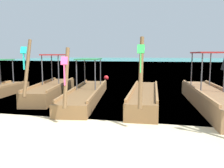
# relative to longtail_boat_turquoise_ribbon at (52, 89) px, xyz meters

# --- Properties ---
(ground) EXTENTS (120.00, 120.00, 0.00)m
(ground) POSITION_rel_longtail_boat_turquoise_ribbon_xyz_m (3.38, -5.42, -0.37)
(ground) COLOR beige
(sea_water) EXTENTS (120.00, 120.00, 0.00)m
(sea_water) POSITION_rel_longtail_boat_turquoise_ribbon_xyz_m (3.38, 56.56, -0.37)
(sea_water) COLOR teal
(sea_water) RESTS_ON ground
(longtail_boat_turquoise_ribbon) EXTENTS (2.14, 6.09, 2.64)m
(longtail_boat_turquoise_ribbon) POSITION_rel_longtail_boat_turquoise_ribbon_xyz_m (0.00, 0.00, 0.00)
(longtail_boat_turquoise_ribbon) COLOR brown
(longtail_boat_turquoise_ribbon) RESTS_ON ground
(longtail_boat_pink_ribbon) EXTENTS (2.24, 7.23, 2.31)m
(longtail_boat_pink_ribbon) POSITION_rel_longtail_boat_turquoise_ribbon_xyz_m (1.93, -0.34, -0.06)
(longtail_boat_pink_ribbon) COLOR brown
(longtail_boat_pink_ribbon) RESTS_ON ground
(longtail_boat_green_ribbon) EXTENTS (1.32, 6.33, 2.61)m
(longtail_boat_green_ribbon) POSITION_rel_longtail_boat_turquoise_ribbon_xyz_m (4.62, -0.72, -0.06)
(longtail_boat_green_ribbon) COLOR brown
(longtail_boat_green_ribbon) RESTS_ON ground
(longtail_boat_red_ribbon) EXTENTS (1.73, 7.21, 2.75)m
(longtail_boat_red_ribbon) POSITION_rel_longtail_boat_turquoise_ribbon_xyz_m (7.20, -0.76, 0.02)
(longtail_boat_red_ribbon) COLOR olive
(longtail_boat_red_ribbon) RESTS_ON ground
(mooring_buoy_near) EXTENTS (0.38, 0.38, 0.38)m
(mooring_buoy_near) POSITION_rel_longtail_boat_turquoise_ribbon_xyz_m (0.84, 7.63, -0.18)
(mooring_buoy_near) COLOR red
(mooring_buoy_near) RESTS_ON sea_water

